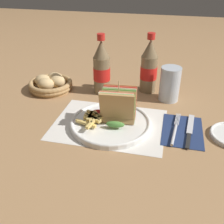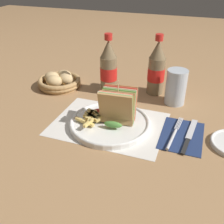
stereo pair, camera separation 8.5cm
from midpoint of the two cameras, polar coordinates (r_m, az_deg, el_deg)
name	(u,v)px [view 2 (the right image)]	position (r m, az deg, el deg)	size (l,w,h in m)	color
ground_plane	(115,130)	(0.84, 3.51, -3.96)	(4.00, 4.00, 0.00)	#9E754C
placemat	(109,124)	(0.86, 2.15, -2.67)	(0.36, 0.27, 0.00)	silver
plate_main	(110,123)	(0.85, 2.41, -2.46)	(0.26, 0.26, 0.02)	white
club_sandwich	(117,106)	(0.82, 3.97, 1.15)	(0.11, 0.10, 0.14)	tan
fries_pile	(91,117)	(0.84, -1.62, -1.13)	(0.08, 0.10, 0.02)	#E5C166
ketchup_blob	(99,112)	(0.87, -0.08, -0.16)	(0.05, 0.04, 0.02)	maroon
napkin	(182,135)	(0.85, 17.79, -4.91)	(0.13, 0.18, 0.00)	navy
fork	(174,135)	(0.83, 16.15, -4.93)	(0.03, 0.18, 0.01)	silver
knife	(189,136)	(0.84, 19.28, -5.03)	(0.03, 0.19, 0.00)	black
coke_bottle_near	(109,68)	(1.03, 1.63, 9.44)	(0.07, 0.07, 0.24)	#7A6647
coke_bottle_far	(156,69)	(1.05, 12.00, 9.06)	(0.07, 0.07, 0.24)	#7A6647
glass_near	(176,87)	(1.00, 16.16, 5.19)	(0.08, 0.08, 0.13)	silver
bread_basket	(59,81)	(1.12, -9.27, 6.60)	(0.18, 0.18, 0.06)	#AD8451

